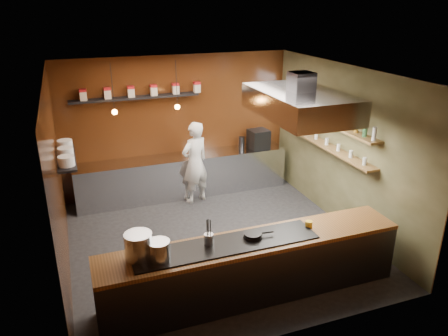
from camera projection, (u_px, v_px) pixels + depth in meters
name	position (u px, v px, depth m)	size (l,w,h in m)	color
floor	(216.00, 241.00, 7.84)	(5.00, 5.00, 0.00)	black
back_wall	(178.00, 125.00, 9.48)	(5.00, 5.00, 0.00)	#3D1A0B
left_wall	(57.00, 184.00, 6.49)	(5.00, 5.00, 0.00)	#3D1A0B
right_wall	(343.00, 147.00, 8.09)	(5.00, 5.00, 0.00)	#404125
ceiling	(215.00, 73.00, 6.75)	(5.00, 5.00, 0.00)	silver
window_pane	(297.00, 106.00, 9.42)	(1.00, 1.00, 0.00)	white
prep_counter	(184.00, 175.00, 9.57)	(4.60, 0.65, 0.90)	silver
pass_counter	(252.00, 268.00, 6.27)	(4.40, 0.72, 0.94)	#38383D
tin_shelf	(135.00, 98.00, 8.81)	(2.60, 0.26, 0.04)	black
plate_shelf	(66.00, 158.00, 7.40)	(0.30, 1.40, 0.04)	black
bottle_shelf_upper	(329.00, 122.00, 8.15)	(0.26, 2.80, 0.04)	brown
bottle_shelf_lower	(326.00, 146.00, 8.32)	(0.26, 2.80, 0.04)	brown
extractor_hood	(300.00, 103.00, 6.99)	(1.20, 2.00, 0.72)	#38383D
pendant_left	(114.00, 109.00, 8.09)	(0.10, 0.10, 0.95)	black
pendant_right	(177.00, 104.00, 8.48)	(0.10, 0.10, 0.95)	black
storage_tins	(142.00, 91.00, 8.81)	(2.43, 0.13, 0.22)	beige
plate_stacks	(66.00, 152.00, 7.36)	(0.26, 1.16, 0.16)	white
bottles	(329.00, 115.00, 8.10)	(0.06, 2.66, 0.24)	silver
wine_glasses	(327.00, 141.00, 8.29)	(0.07, 2.37, 0.13)	silver
stockpot_large	(139.00, 246.00, 5.59)	(0.36, 0.36, 0.35)	#B6B8BD
stockpot_small	(159.00, 251.00, 5.56)	(0.29, 0.29, 0.27)	#B6B9BE
utensil_crock	(209.00, 239.00, 5.92)	(0.13, 0.13, 0.16)	#B3B5BA
frying_pan	(253.00, 235.00, 6.12)	(0.44, 0.27, 0.07)	black
butter_jar	(309.00, 224.00, 6.43)	(0.11, 0.11, 0.10)	gold
espresso_machine	(259.00, 139.00, 9.86)	(0.42, 0.40, 0.42)	black
chef	(195.00, 163.00, 9.10)	(0.64, 0.42, 1.75)	white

